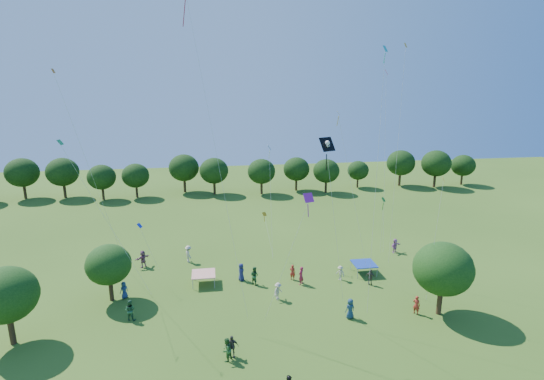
% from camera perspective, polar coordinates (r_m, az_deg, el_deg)
% --- Properties ---
extents(near_tree_west, '(4.47, 4.47, 5.97)m').
position_cam_1_polar(near_tree_west, '(36.56, -32.20, -11.86)').
color(near_tree_west, '#422B19').
rests_on(near_tree_west, ground).
extents(near_tree_north, '(3.88, 3.88, 5.15)m').
position_cam_1_polar(near_tree_north, '(39.78, -21.13, -9.34)').
color(near_tree_north, '#422B19').
rests_on(near_tree_north, ground).
extents(near_tree_east, '(4.80, 4.80, 6.22)m').
position_cam_1_polar(near_tree_east, '(37.51, 22.02, -9.80)').
color(near_tree_east, '#422B19').
rests_on(near_tree_east, ground).
extents(treeline, '(88.01, 8.77, 6.77)m').
position_cam_1_polar(treeline, '(72.83, -6.24, 2.69)').
color(treeline, '#422B19').
rests_on(treeline, ground).
extents(tent_red_stripe, '(2.20, 2.20, 1.10)m').
position_cam_1_polar(tent_red_stripe, '(41.50, -9.19, -11.07)').
color(tent_red_stripe, red).
rests_on(tent_red_stripe, ground).
extents(tent_blue, '(2.20, 2.20, 1.10)m').
position_cam_1_polar(tent_blue, '(44.05, 12.26, -9.67)').
color(tent_blue, navy).
rests_on(tent_blue, ground).
extents(crowd_person_0, '(0.54, 0.90, 1.74)m').
position_cam_1_polar(crowd_person_0, '(41.85, -4.17, -10.94)').
color(crowd_person_0, navy).
rests_on(crowd_person_0, ground).
extents(crowd_person_1, '(0.70, 0.71, 1.62)m').
position_cam_1_polar(crowd_person_1, '(38.25, 18.84, -14.41)').
color(crowd_person_1, '#9F291D').
rests_on(crowd_person_1, ground).
extents(crowd_person_2, '(0.87, 0.94, 1.70)m').
position_cam_1_polar(crowd_person_2, '(31.31, -6.13, -20.57)').
color(crowd_person_2, '#2B5B27').
rests_on(crowd_person_2, ground).
extents(crowd_person_3, '(0.95, 1.32, 1.84)m').
position_cam_1_polar(crowd_person_3, '(46.50, -11.16, -8.44)').
color(crowd_person_3, '#C0B49A').
rests_on(crowd_person_3, ground).
extents(crowd_person_4, '(1.00, 0.86, 1.57)m').
position_cam_1_polar(crowd_person_4, '(41.97, 13.11, -11.35)').
color(crowd_person_4, '#454037').
rests_on(crowd_person_4, ground).
extents(crowd_person_5, '(1.67, 1.58, 1.82)m').
position_cam_1_polar(crowd_person_5, '(46.49, -16.96, -8.84)').
color(crowd_person_5, '#854E6A').
rests_on(crowd_person_5, ground).
extents(crowd_person_6, '(0.85, 0.81, 1.55)m').
position_cam_1_polar(crowd_person_6, '(40.84, -19.27, -12.59)').
color(crowd_person_6, navy).
rests_on(crowd_person_6, ground).
extents(crowd_person_7, '(0.77, 0.78, 1.79)m').
position_cam_1_polar(crowd_person_7, '(41.08, 3.91, -11.41)').
color(crowd_person_7, maroon).
rests_on(crowd_person_7, ground).
extents(crowd_person_8, '(0.96, 0.69, 1.76)m').
position_cam_1_polar(crowd_person_8, '(37.29, -18.56, -15.06)').
color(crowd_person_8, '#225031').
rests_on(crowd_person_8, ground).
extents(crowd_person_9, '(0.91, 1.03, 1.47)m').
position_cam_1_polar(crowd_person_9, '(42.39, 9.17, -10.96)').
color(crowd_person_9, '#B5AD91').
rests_on(crowd_person_9, ground).
extents(crowd_person_10, '(0.97, 0.46, 1.64)m').
position_cam_1_polar(crowd_person_10, '(31.65, -5.45, -20.18)').
color(crowd_person_10, '#443E36').
rests_on(crowd_person_10, ground).
extents(crowd_person_11, '(1.60, 1.22, 1.63)m').
position_cam_1_polar(crowd_person_11, '(50.08, 16.22, -7.19)').
color(crowd_person_11, '#A35F9B').
rests_on(crowd_person_11, ground).
extents(crowd_person_12, '(0.93, 0.67, 1.71)m').
position_cam_1_polar(crowd_person_12, '(36.29, 10.46, -15.42)').
color(crowd_person_12, '#1A354D').
rests_on(crowd_person_12, ground).
extents(crowd_person_13, '(0.69, 0.62, 1.56)m').
position_cam_1_polar(crowd_person_13, '(41.96, 2.78, -10.98)').
color(crowd_person_13, maroon).
rests_on(crowd_person_13, ground).
extents(crowd_person_14, '(0.96, 0.95, 1.78)m').
position_cam_1_polar(crowd_person_14, '(41.05, -2.38, -11.41)').
color(crowd_person_14, '#255629').
rests_on(crowd_person_14, ground).
extents(crowd_person_15, '(1.06, 1.09, 1.61)m').
position_cam_1_polar(crowd_person_15, '(38.41, 0.82, -13.47)').
color(crowd_person_15, '#B4A490').
rests_on(crowd_person_15, ground).
extents(pirate_kite, '(3.05, 2.77, 13.75)m').
position_cam_1_polar(pirate_kite, '(29.37, 7.52, 5.45)').
color(pirate_kite, black).
extents(red_high_kite, '(4.10, 6.33, 25.15)m').
position_cam_1_polar(red_high_kite, '(33.66, -10.02, 17.45)').
color(red_high_kite, red).
extents(small_kite_0, '(0.96, 0.75, 10.19)m').
position_cam_1_polar(small_kite_0, '(36.07, 21.48, -2.97)').
color(small_kite_0, red).
extents(small_kite_1, '(2.59, 6.40, 18.40)m').
position_cam_1_polar(small_kite_1, '(39.46, -24.16, 5.04)').
color(small_kite_1, orange).
extents(small_kite_2, '(0.73, 3.63, 3.74)m').
position_cam_1_polar(small_kite_2, '(45.65, -0.89, -4.00)').
color(small_kite_2, orange).
extents(small_kite_3, '(6.25, 1.17, 13.12)m').
position_cam_1_polar(small_kite_3, '(36.47, -23.94, 0.90)').
color(small_kite_3, '#167C3F').
extents(small_kite_4, '(1.68, 0.56, 4.89)m').
position_cam_1_polar(small_kite_4, '(40.86, -17.07, -5.32)').
color(small_kite_4, '#1326BE').
extents(small_kite_5, '(3.19, 1.88, 10.17)m').
position_cam_1_polar(small_kite_5, '(28.98, 4.16, -3.42)').
color(small_kite_5, '#A01A97').
extents(small_kite_6, '(0.53, 4.51, 10.99)m').
position_cam_1_polar(small_kite_6, '(44.21, -0.30, 3.24)').
color(small_kite_6, silver).
extents(small_kite_7, '(1.36, 2.53, 19.94)m').
position_cam_1_polar(small_kite_7, '(32.35, 14.33, 8.61)').
color(small_kite_7, '#0BA5A6').
extents(small_kite_8, '(0.58, 1.78, 18.59)m').
position_cam_1_polar(small_kite_8, '(44.30, 15.03, 9.74)').
color(small_kite_8, red).
extents(small_kite_9, '(0.87, 1.34, 20.82)m').
position_cam_1_polar(small_kite_9, '(41.73, 16.82, 9.24)').
color(small_kite_9, '#FF9F0D').
extents(small_kite_10, '(3.42, 0.81, 14.90)m').
position_cam_1_polar(small_kite_10, '(39.30, 9.89, 4.57)').
color(small_kite_10, orange).
extents(small_kite_11, '(0.58, 0.60, 6.10)m').
position_cam_1_polar(small_kite_11, '(44.46, 14.71, -2.19)').
color(small_kite_11, '#297E16').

